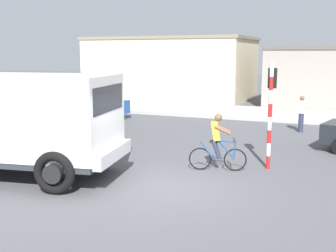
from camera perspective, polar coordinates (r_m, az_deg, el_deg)
The scene contains 9 objects.
ground_plane at distance 11.21m, azimuth -0.62°, elevation -8.37°, with size 120.00×120.00×0.00m, color #56565B.
sidewalk_far at distance 24.95m, azimuth 12.73°, elevation 1.65°, with size 80.00×5.00×0.16m, color #ADADA8.
truck_foreground at distance 12.61m, azimuth -18.88°, elevation 0.93°, with size 5.75×3.49×2.90m.
cyclist at distance 12.77m, azimuth 6.65°, elevation -2.17°, with size 1.68×0.63×1.72m.
traffic_light_pole at distance 13.12m, azimuth 13.63°, elevation 3.26°, with size 0.24×0.43×3.20m.
car_white_mid at distance 19.23m, azimuth -13.35°, elevation 1.49°, with size 4.29×2.59×1.60m.
car_far_side at distance 23.59m, azimuth -10.14°, elevation 3.09°, with size 4.24×2.39×1.60m.
pedestrian_near_kerb at distance 19.82m, azimuth 17.44°, elevation 1.63°, with size 0.34×0.22×1.62m.
building_corner_left at distance 33.31m, azimuth 0.64°, elevation 7.75°, with size 12.02×7.80×4.66m.
Camera 1 is at (4.22, -9.79, 3.48)m, focal length 45.48 mm.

